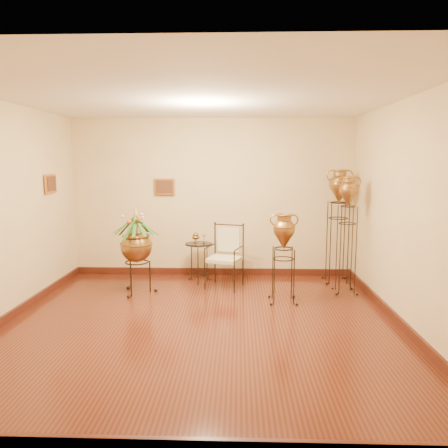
{
  "coord_description": "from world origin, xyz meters",
  "views": [
    {
      "loc": [
        0.47,
        -5.27,
        2.02
      ],
      "look_at": [
        0.25,
        1.3,
        1.1
      ],
      "focal_mm": 35.0,
      "sensor_mm": 36.0,
      "label": 1
    }
  ],
  "objects_px": {
    "amphora_tall": "(347,233)",
    "armchair": "(224,257)",
    "amphora_mid": "(338,225)",
    "side_table": "(199,261)",
    "planter_urn": "(136,243)"
  },
  "relations": [
    {
      "from": "amphora_tall",
      "to": "amphora_mid",
      "type": "xyz_separation_m",
      "value": [
        0.0,
        0.62,
        0.04
      ]
    },
    {
      "from": "amphora_tall",
      "to": "armchair",
      "type": "height_order",
      "value": "amphora_tall"
    },
    {
      "from": "amphora_tall",
      "to": "armchair",
      "type": "xyz_separation_m",
      "value": [
        -1.91,
        0.21,
        -0.43
      ]
    },
    {
      "from": "armchair",
      "to": "side_table",
      "type": "relative_size",
      "value": 1.22
    },
    {
      "from": "amphora_tall",
      "to": "side_table",
      "type": "distance_m",
      "value": 2.5
    },
    {
      "from": "amphora_mid",
      "to": "armchair",
      "type": "distance_m",
      "value": 2.01
    },
    {
      "from": "amphora_tall",
      "to": "armchair",
      "type": "relative_size",
      "value": 1.8
    },
    {
      "from": "amphora_tall",
      "to": "armchair",
      "type": "bearing_deg",
      "value": 173.77
    },
    {
      "from": "armchair",
      "to": "side_table",
      "type": "bearing_deg",
      "value": 159.43
    },
    {
      "from": "armchair",
      "to": "amphora_mid",
      "type": "bearing_deg",
      "value": 30.07
    },
    {
      "from": "amphora_mid",
      "to": "armchair",
      "type": "height_order",
      "value": "amphora_mid"
    },
    {
      "from": "armchair",
      "to": "side_table",
      "type": "height_order",
      "value": "armchair"
    },
    {
      "from": "amphora_mid",
      "to": "side_table",
      "type": "distance_m",
      "value": 2.44
    },
    {
      "from": "amphora_tall",
      "to": "side_table",
      "type": "height_order",
      "value": "amphora_tall"
    },
    {
      "from": "side_table",
      "to": "planter_urn",
      "type": "bearing_deg",
      "value": -141.5
    }
  ]
}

